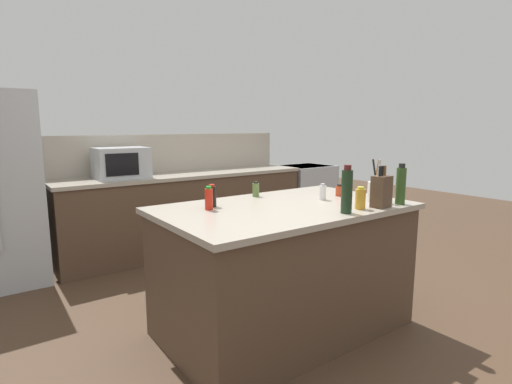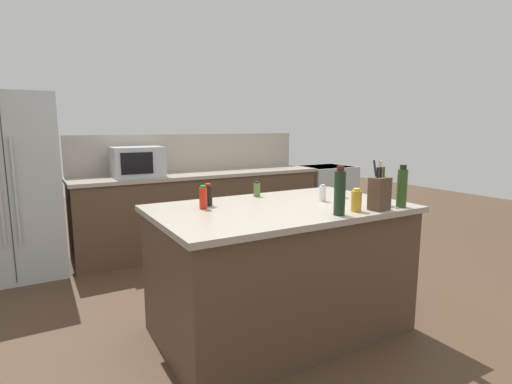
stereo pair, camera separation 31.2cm
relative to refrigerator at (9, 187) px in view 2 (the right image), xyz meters
The scene contains 17 objects.
ground_plane 2.97m from the refrigerator, 52.77° to the right, with size 14.00×14.00×0.00m, color #473323.
back_counter_run 2.06m from the refrigerator, ahead, with size 3.03×0.66×0.94m.
wall_backsplash 2.04m from the refrigerator, ahead, with size 2.99×0.03×0.46m, color #B2A899.
kitchen_island 2.86m from the refrigerator, 52.77° to the right, with size 1.78×1.09×0.94m.
refrigerator is the anchor object (origin of this frame).
range_oven 3.97m from the refrigerator, ahead, with size 0.76×0.65×0.92m.
microwave 1.26m from the refrigerator, ahead, with size 0.55×0.39×0.33m.
knife_block 3.49m from the refrigerator, 50.53° to the right, with size 0.14×0.11×0.29m.
utensil_crock 3.46m from the refrigerator, 47.19° to the right, with size 0.12×0.12×0.32m.
wine_bottle 3.27m from the refrigerator, 55.07° to the right, with size 0.07×0.07×0.31m.
salt_shaker 3.07m from the refrigerator, 47.09° to the right, with size 0.05×0.05×0.13m.
soy_sauce_bottle 2.36m from the refrigerator, 57.45° to the right, with size 0.06×0.06×0.16m.
spice_jar_oregano 2.54m from the refrigerator, 46.16° to the right, with size 0.05×0.05×0.12m.
honey_jar 3.35m from the refrigerator, 52.25° to the right, with size 0.07×0.07×0.15m.
hot_sauce_bottle 2.39m from the refrigerator, 59.90° to the right, with size 0.05×0.05×0.16m.
olive_oil_bottle 3.63m from the refrigerator, 48.15° to the right, with size 0.07×0.07×0.30m.
spice_jar_paprika 3.20m from the refrigerator, 43.64° to the right, with size 0.05×0.05×0.10m.
Camera 2 is at (-1.54, -2.32, 1.50)m, focal length 28.00 mm.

